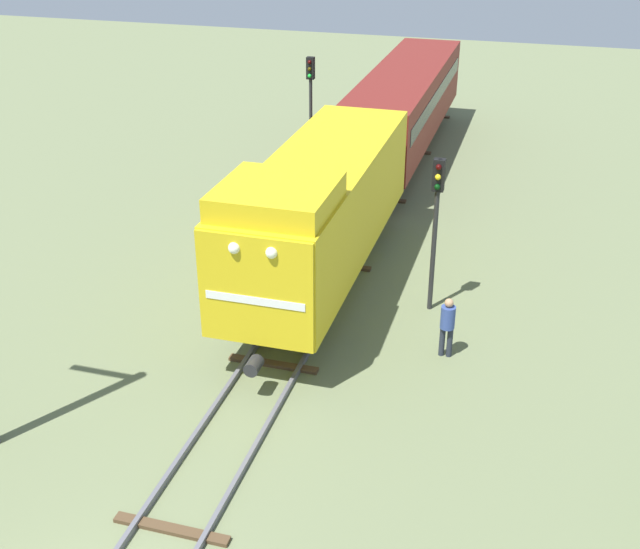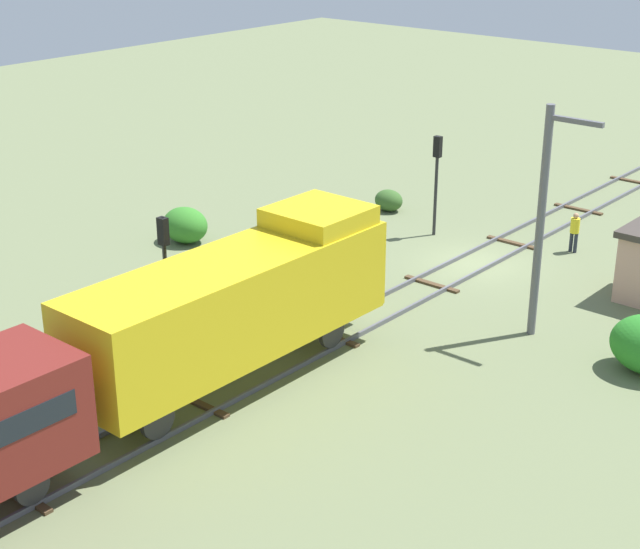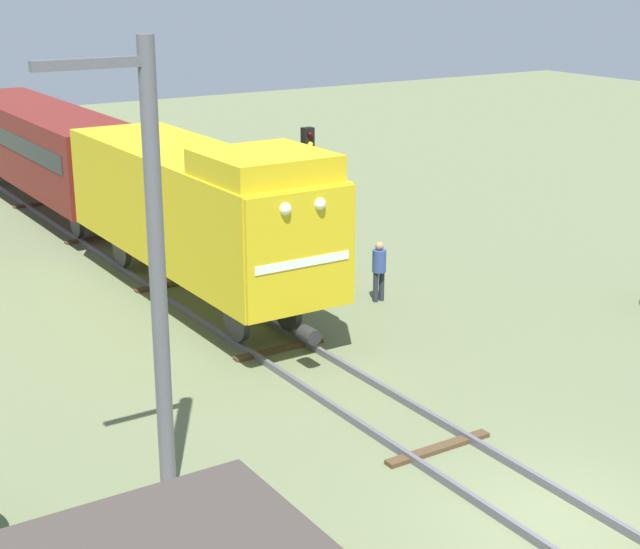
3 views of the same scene
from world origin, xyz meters
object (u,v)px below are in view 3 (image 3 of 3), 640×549
catenary_mast (154,266)px  traffic_signal_mid (308,177)px  locomotive (198,205)px  worker_by_signal (379,267)px  passenger_car_leading (43,142)px

catenary_mast → traffic_signal_mid: bearing=46.1°
traffic_signal_mid → catenary_mast: (-8.46, -8.81, 1.02)m
traffic_signal_mid → catenary_mast: 12.26m
locomotive → catenary_mast: 10.37m
worker_by_signal → passenger_car_leading: bearing=38.2°
traffic_signal_mid → worker_by_signal: traffic_signal_mid is taller
worker_by_signal → catenary_mast: 11.71m
traffic_signal_mid → catenary_mast: catenary_mast is taller
locomotive → catenary_mast: bearing=-119.5°
locomotive → worker_by_signal: 5.21m
worker_by_signal → catenary_mast: (-9.26, -6.41, 3.19)m
locomotive → traffic_signal_mid: locomotive is taller
worker_by_signal → catenary_mast: bearing=148.0°
locomotive → worker_by_signal: locomotive is taller
locomotive → passenger_car_leading: size_ratio=0.83×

